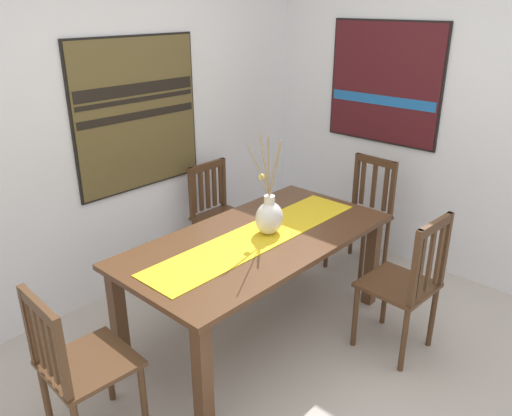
% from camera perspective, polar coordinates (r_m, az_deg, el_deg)
% --- Properties ---
extents(ground_plane, '(6.40, 6.40, 0.03)m').
position_cam_1_polar(ground_plane, '(3.33, 7.32, -18.64)').
color(ground_plane, '#B2A89E').
extents(wall_back, '(6.40, 0.12, 2.70)m').
position_cam_1_polar(wall_back, '(3.95, -14.44, 9.88)').
color(wall_back, silver).
rests_on(wall_back, ground_plane).
extents(wall_side, '(0.12, 6.40, 2.70)m').
position_cam_1_polar(wall_side, '(4.28, 23.16, 9.72)').
color(wall_side, silver).
rests_on(wall_side, ground_plane).
extents(dining_table, '(1.85, 0.93, 0.73)m').
position_cam_1_polar(dining_table, '(3.35, 0.18, -4.84)').
color(dining_table, '#51331E').
rests_on(dining_table, ground_plane).
extents(table_runner, '(1.70, 0.36, 0.01)m').
position_cam_1_polar(table_runner, '(3.30, 0.18, -3.24)').
color(table_runner, gold).
rests_on(table_runner, dining_table).
extents(centerpiece_vase, '(0.29, 0.22, 0.71)m').
position_cam_1_polar(centerpiece_vase, '(3.30, 1.49, -0.90)').
color(centerpiece_vase, silver).
rests_on(centerpiece_vase, dining_table).
extents(chair_0, '(0.44, 0.44, 0.92)m').
position_cam_1_polar(chair_0, '(2.76, -19.46, -16.21)').
color(chair_0, '#4C301C').
rests_on(chair_0, ground_plane).
extents(chair_1, '(0.44, 0.44, 0.95)m').
position_cam_1_polar(chair_1, '(4.36, 11.91, -0.55)').
color(chair_1, '#4C301C').
rests_on(chair_1, ground_plane).
extents(chair_2, '(0.42, 0.42, 0.91)m').
position_cam_1_polar(chair_2, '(4.27, -4.17, -0.63)').
color(chair_2, '#4C301C').
rests_on(chair_2, ground_plane).
extents(chair_3, '(0.44, 0.44, 0.97)m').
position_cam_1_polar(chair_3, '(3.37, 16.54, -8.13)').
color(chair_3, '#4C301C').
rests_on(chair_3, ground_plane).
extents(painting_on_back_wall, '(1.07, 0.05, 1.13)m').
position_cam_1_polar(painting_on_back_wall, '(3.92, -13.20, 10.21)').
color(painting_on_back_wall, black).
extents(painting_on_side_wall, '(0.05, 1.02, 1.00)m').
position_cam_1_polar(painting_on_side_wall, '(4.48, 14.26, 13.45)').
color(painting_on_side_wall, black).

